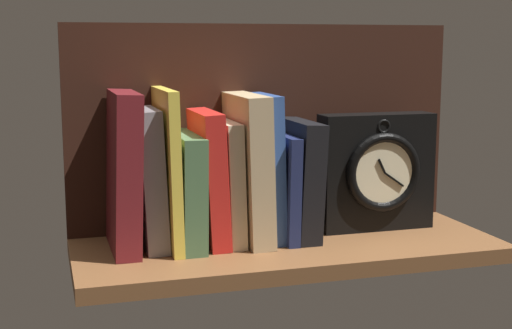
% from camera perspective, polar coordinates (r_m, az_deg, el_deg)
% --- Properties ---
extents(ground_plane, '(0.69, 0.27, 0.03)m').
position_cam_1_polar(ground_plane, '(1.19, 2.54, -6.75)').
color(ground_plane, brown).
extents(back_panel, '(0.69, 0.01, 0.36)m').
position_cam_1_polar(back_panel, '(1.28, 0.69, 3.04)').
color(back_panel, black).
rests_on(back_panel, ground_plane).
extents(book_maroon_dawkins, '(0.05, 0.16, 0.25)m').
position_cam_1_polar(book_maroon_dawkins, '(1.14, -10.40, -0.56)').
color(book_maroon_dawkins, maroon).
rests_on(book_maroon_dawkins, ground_plane).
extents(book_gray_chess, '(0.04, 0.13, 0.22)m').
position_cam_1_polar(book_gray_chess, '(1.15, -8.41, -1.13)').
color(book_gray_chess, gray).
rests_on(book_gray_chess, ground_plane).
extents(book_yellow_seinlanguage, '(0.02, 0.17, 0.25)m').
position_cam_1_polar(book_yellow_seinlanguage, '(1.15, -7.02, -0.31)').
color(book_yellow_seinlanguage, gold).
rests_on(book_yellow_seinlanguage, ground_plane).
extents(book_green_romantic, '(0.04, 0.17, 0.18)m').
position_cam_1_polar(book_green_romantic, '(1.17, -5.54, -1.99)').
color(book_green_romantic, '#476B44').
rests_on(book_green_romantic, ground_plane).
extents(book_red_requiem, '(0.04, 0.15, 0.22)m').
position_cam_1_polar(book_red_requiem, '(1.17, -3.77, -1.04)').
color(book_red_requiem, red).
rests_on(book_red_requiem, ground_plane).
extents(book_cream_twain, '(0.03, 0.14, 0.20)m').
position_cam_1_polar(book_cream_twain, '(1.18, -2.26, -1.37)').
color(book_cream_twain, beige).
rests_on(book_cream_twain, ground_plane).
extents(book_tan_shortstories, '(0.05, 0.17, 0.24)m').
position_cam_1_polar(book_tan_shortstories, '(1.18, -0.62, -0.27)').
color(book_tan_shortstories, tan).
rests_on(book_tan_shortstories, ground_plane).
extents(book_blue_modern, '(0.03, 0.13, 0.24)m').
position_cam_1_polar(book_blue_modern, '(1.19, 0.91, -0.21)').
color(book_blue_modern, '#2D4C8E').
rests_on(book_blue_modern, ground_plane).
extents(book_navy_bierce, '(0.02, 0.15, 0.18)m').
position_cam_1_polar(book_navy_bierce, '(1.21, 1.97, -1.70)').
color(book_navy_bierce, '#192147').
rests_on(book_navy_bierce, ground_plane).
extents(book_black_skeptic, '(0.05, 0.15, 0.20)m').
position_cam_1_polar(book_black_skeptic, '(1.21, 3.39, -1.13)').
color(book_black_skeptic, black).
rests_on(book_black_skeptic, ground_plane).
extents(framed_clock, '(0.20, 0.07, 0.20)m').
position_cam_1_polar(framed_clock, '(1.27, 9.52, -0.56)').
color(framed_clock, black).
rests_on(framed_clock, ground_plane).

